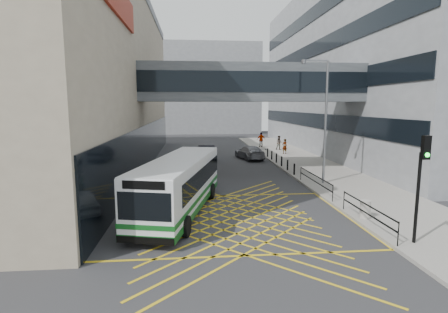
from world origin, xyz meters
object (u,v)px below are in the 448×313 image
object	(u,v)px
car_silver	(250,152)
street_lamp	(323,114)
car_white	(155,199)
pedestrian_b	(279,143)
bus	(180,183)
pedestrian_c	(261,140)
pedestrian_a	(285,146)
traffic_light	(422,174)
litter_bin	(365,209)
car_dark	(206,152)

from	to	relation	value
car_silver	street_lamp	world-z (taller)	street_lamp
car_white	pedestrian_b	xyz separation A→B (m)	(12.94, 23.92, 0.41)
bus	pedestrian_c	size ratio (longest dim) A/B	5.48
pedestrian_a	traffic_light	bearing A→B (deg)	67.62
litter_bin	pedestrian_c	xyz separation A→B (m)	(0.71, 29.80, 0.53)
street_lamp	pedestrian_a	distance (m)	15.87
bus	pedestrian_a	distance (m)	23.67
car_dark	street_lamp	xyz separation A→B (m)	(7.71, -13.06, 4.30)
car_silver	pedestrian_b	xyz separation A→B (m)	(4.78, 6.14, 0.28)
bus	car_dark	bearing A→B (deg)	96.67
pedestrian_a	car_silver	bearing A→B (deg)	11.78
pedestrian_b	pedestrian_c	size ratio (longest dim) A/B	0.90
car_white	street_lamp	bearing A→B (deg)	-130.89
car_dark	traffic_light	bearing A→B (deg)	105.75
car_silver	pedestrian_c	distance (m)	9.82
street_lamp	litter_bin	size ratio (longest dim) A/B	9.73
car_white	street_lamp	xyz separation A→B (m)	(11.25, 5.18, 4.45)
pedestrian_b	car_white	bearing A→B (deg)	-114.76
car_white	litter_bin	bearing A→B (deg)	-170.02
car_dark	pedestrian_b	xyz separation A→B (m)	(9.40, 5.67, 0.25)
pedestrian_c	pedestrian_b	bearing A→B (deg)	115.87
bus	car_dark	distance (m)	18.72
traffic_light	pedestrian_c	bearing A→B (deg)	87.21
car_dark	litter_bin	distance (m)	22.10
traffic_light	street_lamp	distance (m)	11.41
street_lamp	pedestrian_c	xyz separation A→B (m)	(0.02, 21.91, -3.94)
traffic_light	car_dark	bearing A→B (deg)	104.76
pedestrian_b	pedestrian_c	world-z (taller)	pedestrian_c
car_white	street_lamp	size ratio (longest dim) A/B	0.46
traffic_light	pedestrian_a	distance (m)	26.62
bus	car_silver	world-z (taller)	bus
car_white	pedestrian_b	world-z (taller)	pedestrian_b
street_lamp	pedestrian_a	bearing A→B (deg)	84.58
car_silver	bus	bearing A→B (deg)	56.87
bus	car_silver	xyz separation A→B (m)	(6.77, 18.11, -0.81)
car_white	car_dark	xyz separation A→B (m)	(3.55, 18.25, 0.15)
pedestrian_a	pedestrian_c	bearing A→B (deg)	-96.66
car_white	car_silver	world-z (taller)	car_silver
pedestrian_a	pedestrian_b	size ratio (longest dim) A/B	0.97
street_lamp	pedestrian_b	size ratio (longest dim) A/B	4.93
car_silver	pedestrian_c	xyz separation A→B (m)	(3.11, 9.31, 0.38)
car_silver	pedestrian_b	distance (m)	7.79
pedestrian_b	car_dark	bearing A→B (deg)	-145.21
car_silver	pedestrian_a	xyz separation A→B (m)	(4.53, 2.67, 0.25)
car_silver	pedestrian_b	size ratio (longest dim) A/B	2.78
car_white	pedestrian_c	bearing A→B (deg)	-88.21
traffic_light	pedestrian_c	xyz separation A→B (m)	(0.25, 33.13, -1.88)
bus	traffic_light	world-z (taller)	traffic_light
car_silver	traffic_light	bearing A→B (deg)	84.22
car_silver	street_lamp	distance (m)	13.67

